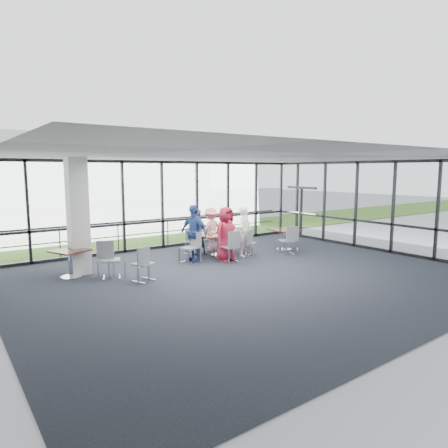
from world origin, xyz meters
TOP-DOWN VIEW (x-y plane):
  - floor at (0.00, 0.00)m, footprint 12.00×10.00m
  - ceiling at (0.00, 0.00)m, footprint 12.00×10.00m
  - wall_front at (0.00, -5.00)m, footprint 12.00×0.10m
  - curtain_wall_back at (0.00, 5.00)m, footprint 12.00×0.10m
  - curtain_wall_right at (6.00, 0.00)m, footprint 0.10×10.00m
  - exit_door at (6.00, 3.75)m, footprint 0.12×1.60m
  - structural_column at (-3.60, 3.00)m, footprint 0.50×0.50m
  - apron at (0.00, 10.00)m, footprint 80.00×70.00m
  - grass_strip at (0.00, 8.00)m, footprint 80.00×5.00m
  - hangar_main at (4.00, 32.00)m, footprint 24.00×10.00m
  - guard_rail at (0.00, 5.60)m, footprint 12.00×0.06m
  - main_table at (0.91, 2.70)m, footprint 1.94×1.36m
  - side_table_left at (-3.93, 2.72)m, footprint 1.07×1.07m
  - side_table_right at (3.38, 2.09)m, footprint 1.06×1.06m
  - diner_near_left at (0.61, 1.89)m, footprint 0.94×0.71m
  - diner_near_right at (1.54, 2.08)m, footprint 0.74×0.67m
  - diner_far_left at (0.36, 3.29)m, footprint 0.79×0.52m
  - diner_far_right at (1.21, 3.61)m, footprint 1.05×0.64m
  - diner_end at (-0.22, 2.47)m, footprint 0.83×1.16m
  - chair_main_nl at (0.59, 1.64)m, footprint 0.48×0.48m
  - chair_main_nr at (1.64, 2.01)m, footprint 0.58×0.58m
  - chair_main_fl at (0.29, 3.49)m, footprint 0.51×0.51m
  - chair_main_fr at (1.19, 3.73)m, footprint 0.56×0.56m
  - chair_main_end at (-0.45, 2.34)m, footprint 0.56×0.56m
  - chair_spare_la at (-2.51, 1.22)m, footprint 0.58×0.58m
  - chair_spare_lb at (-3.07, 2.03)m, footprint 0.61×0.61m
  - chair_spare_r at (2.88, 1.48)m, footprint 0.61×0.61m
  - plate_nl at (0.50, 2.25)m, footprint 0.28×0.28m
  - plate_nr at (1.55, 2.52)m, footprint 0.27×0.27m
  - plate_fl at (0.42, 2.92)m, footprint 0.25×0.25m
  - plate_fr at (1.27, 3.11)m, footprint 0.27×0.27m
  - plate_end at (0.22, 2.54)m, footprint 0.26×0.26m
  - tumbler_a at (0.80, 2.42)m, footprint 0.06×0.06m
  - tumbler_b at (1.25, 2.60)m, footprint 0.08×0.08m
  - tumbler_c at (0.94, 2.95)m, footprint 0.07×0.07m
  - tumbler_d at (0.36, 2.43)m, footprint 0.07×0.07m
  - menu_a at (0.84, 2.27)m, footprint 0.32×0.23m
  - menu_b at (1.69, 2.59)m, footprint 0.33×0.27m
  - menu_c at (0.93, 3.07)m, footprint 0.38×0.37m
  - condiment_caddy at (0.91, 2.70)m, footprint 0.10×0.07m
  - ketchup_bottle at (0.95, 2.80)m, footprint 0.06×0.06m
  - green_bottle at (0.96, 2.72)m, footprint 0.05×0.05m

SIDE VIEW (x-z plane):
  - apron at x=0.00m, z-range -0.03..-0.01m
  - floor at x=0.00m, z-range -0.02..0.00m
  - grass_strip at x=0.00m, z-range 0.01..0.01m
  - chair_main_fl at x=0.29m, z-range 0.00..0.85m
  - chair_main_fr at x=1.19m, z-range 0.00..0.88m
  - chair_main_nr at x=1.64m, z-range 0.00..0.88m
  - chair_spare_la at x=-2.51m, z-range 0.00..0.92m
  - chair_main_end at x=-0.45m, z-range 0.00..0.93m
  - chair_spare_r at x=2.88m, z-range 0.00..0.94m
  - chair_spare_lb at x=-3.07m, z-range 0.00..0.96m
  - chair_main_nl at x=0.59m, z-range 0.00..0.98m
  - guard_rail at x=0.00m, z-range 0.47..0.53m
  - main_table at x=0.91m, z-range 0.24..0.99m
  - side_table_left at x=-3.93m, z-range 0.25..1.00m
  - side_table_right at x=3.38m, z-range 0.27..1.02m
  - menu_a at x=0.84m, z-range 0.75..0.75m
  - menu_b at x=1.69m, z-range 0.75..0.75m
  - menu_c at x=0.93m, z-range 0.75..0.75m
  - plate_nl at x=0.50m, z-range 0.75..0.76m
  - plate_nr at x=1.55m, z-range 0.75..0.76m
  - plate_fl at x=0.42m, z-range 0.75..0.76m
  - plate_fr at x=1.27m, z-range 0.75..0.76m
  - plate_end at x=0.22m, z-range 0.75..0.76m
  - diner_far_right at x=1.21m, z-range 0.00..1.53m
  - condiment_caddy at x=0.91m, z-range 0.75..0.79m
  - diner_far_left at x=0.36m, z-range 0.00..1.56m
  - tumbler_a at x=0.80m, z-range 0.75..0.88m
  - tumbler_d at x=0.36m, z-range 0.75..0.89m
  - tumbler_c at x=0.94m, z-range 0.75..0.89m
  - tumbler_b at x=1.25m, z-range 0.75..0.90m
  - diner_near_right at x=1.54m, z-range 0.00..1.66m
  - ketchup_bottle at x=0.95m, z-range 0.75..0.93m
  - green_bottle at x=0.96m, z-range 0.75..0.95m
  - diner_near_left at x=0.61m, z-range 0.00..1.72m
  - diner_end at x=-0.22m, z-range 0.00..1.79m
  - exit_door at x=6.00m, z-range 0.00..2.10m
  - wall_front at x=0.00m, z-range 0.00..3.20m
  - curtain_wall_back at x=0.00m, z-range 0.00..3.20m
  - curtain_wall_right at x=6.00m, z-range 0.00..3.20m
  - structural_column at x=-3.60m, z-range 0.00..3.20m
  - hangar_main at x=4.00m, z-range 0.00..6.00m
  - ceiling at x=0.00m, z-range 3.18..3.22m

